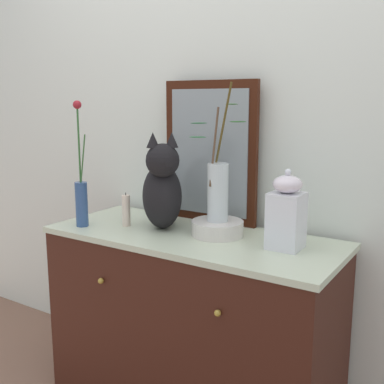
# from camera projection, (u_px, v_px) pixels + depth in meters

# --- Properties ---
(wall_back) EXTENTS (4.40, 0.08, 2.60)m
(wall_back) POSITION_uv_depth(u_px,v_px,m) (231.00, 111.00, 2.14)
(wall_back) COLOR white
(wall_back) RESTS_ON ground_plane
(sideboard) EXTENTS (1.24, 0.53, 0.80)m
(sideboard) POSITION_uv_depth(u_px,v_px,m) (192.00, 324.00, 2.04)
(sideboard) COLOR #3D1B12
(sideboard) RESTS_ON ground_plane
(mirror_leaning) EXTENTS (0.46, 0.03, 0.64)m
(mirror_leaning) POSITION_uv_depth(u_px,v_px,m) (210.00, 152.00, 2.12)
(mirror_leaning) COLOR #3B170B
(mirror_leaning) RESTS_ON sideboard
(cat_sitting) EXTENTS (0.34, 0.38, 0.42)m
(cat_sitting) POSITION_uv_depth(u_px,v_px,m) (162.00, 189.00, 2.02)
(cat_sitting) COLOR black
(cat_sitting) RESTS_ON sideboard
(vase_slim_green) EXTENTS (0.07, 0.05, 0.55)m
(vase_slim_green) POSITION_uv_depth(u_px,v_px,m) (81.00, 195.00, 2.07)
(vase_slim_green) COLOR #325187
(vase_slim_green) RESTS_ON sideboard
(bowl_porcelain) EXTENTS (0.22, 0.22, 0.06)m
(bowl_porcelain) POSITION_uv_depth(u_px,v_px,m) (217.00, 228.00, 1.94)
(bowl_porcelain) COLOR silver
(bowl_porcelain) RESTS_ON sideboard
(vase_glass_clear) EXTENTS (0.21, 0.18, 0.56)m
(vase_glass_clear) POSITION_uv_depth(u_px,v_px,m) (218.00, 188.00, 1.91)
(vase_glass_clear) COLOR silver
(vase_glass_clear) RESTS_ON bowl_porcelain
(jar_lidded_porcelain) EXTENTS (0.12, 0.12, 0.30)m
(jar_lidded_porcelain) POSITION_uv_depth(u_px,v_px,m) (286.00, 213.00, 1.75)
(jar_lidded_porcelain) COLOR white
(jar_lidded_porcelain) RESTS_ON sideboard
(candle_pillar) EXTENTS (0.04, 0.04, 0.15)m
(candle_pillar) POSITION_uv_depth(u_px,v_px,m) (126.00, 211.00, 2.08)
(candle_pillar) COLOR beige
(candle_pillar) RESTS_ON sideboard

